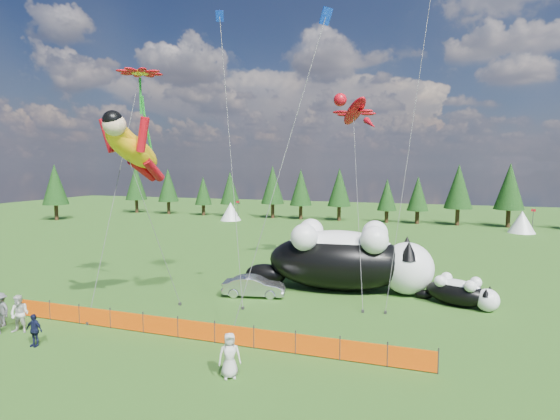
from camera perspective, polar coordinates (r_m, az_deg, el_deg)
name	(u,v)px	position (r m, az deg, el deg)	size (l,w,h in m)	color
ground	(223,319)	(24.86, -7.40, -14.00)	(160.00, 160.00, 0.00)	#173A0A
safety_fence	(196,330)	(22.20, -10.90, -15.15)	(22.06, 0.06, 1.10)	#262626
tree_line	(353,195)	(66.97, 9.50, 1.95)	(90.00, 4.00, 8.00)	black
festival_tents	(429,219)	(61.44, 18.92, -1.06)	(50.00, 3.20, 2.80)	white
cat_large	(347,258)	(29.94, 8.74, -6.22)	(12.84, 5.35, 4.64)	black
cat_small	(461,292)	(28.75, 22.51, -9.87)	(4.77, 3.00, 1.80)	black
car	(254,286)	(28.62, -3.42, -9.91)	(1.39, 4.00, 1.32)	silver
spectator_b	(20,314)	(26.09, -30.88, -11.59)	(0.94, 0.56, 1.94)	silver
spectator_c	(34,330)	(24.00, -29.45, -13.50)	(0.90, 0.46, 1.54)	#131836
spectator_d	(1,309)	(27.63, -32.66, -10.88)	(1.17, 0.60, 1.80)	#535458
spectator_e	(230,355)	(18.34, -6.61, -18.34)	(0.89, 0.58, 1.82)	silver
superhero_kite	(133,149)	(25.07, -18.68, 7.56)	(4.51, 4.93, 11.55)	#FDB80D
gecko_kite	(354,112)	(36.27, 9.70, 12.56)	(5.85, 14.77, 16.88)	red
flower_kite	(140,76)	(28.15, -17.85, 16.37)	(3.29, 6.11, 14.42)	red
diamond_kite_a	(221,34)	(31.10, -7.70, 21.79)	(3.88, 4.57, 19.19)	#0D35C8
diamond_kite_c	(322,29)	(23.21, 5.52, 22.46)	(4.23, 3.98, 16.76)	#0D35C8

